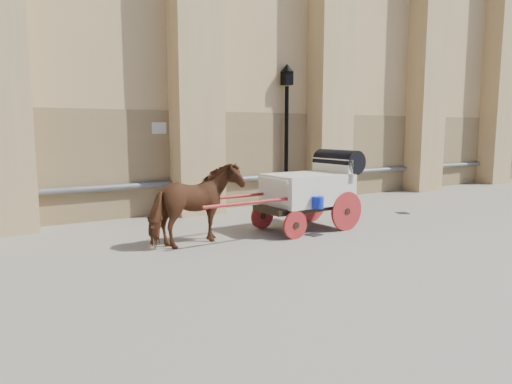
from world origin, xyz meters
TOP-DOWN VIEW (x-y plane):
  - ground at (0.00, 0.00)m, footprint 90.00×90.00m
  - horse at (-2.59, 0.21)m, footprint 2.21×1.34m
  - carriage at (0.56, 0.22)m, footprint 4.48×1.62m
  - street_lamp at (2.30, 3.78)m, footprint 0.43×0.43m
  - drain_grate_near at (0.13, -0.38)m, footprint 0.37×0.37m
  - drain_grate_far at (4.15, 0.43)m, footprint 0.42×0.42m

SIDE VIEW (x-z plane):
  - ground at x=0.00m, z-range 0.00..0.00m
  - drain_grate_near at x=0.13m, z-range 0.00..0.01m
  - drain_grate_far at x=4.15m, z-range 0.00..0.01m
  - horse at x=-2.59m, z-range 0.00..1.74m
  - carriage at x=0.56m, z-range 0.08..2.02m
  - street_lamp at x=2.30m, z-range 0.16..4.73m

